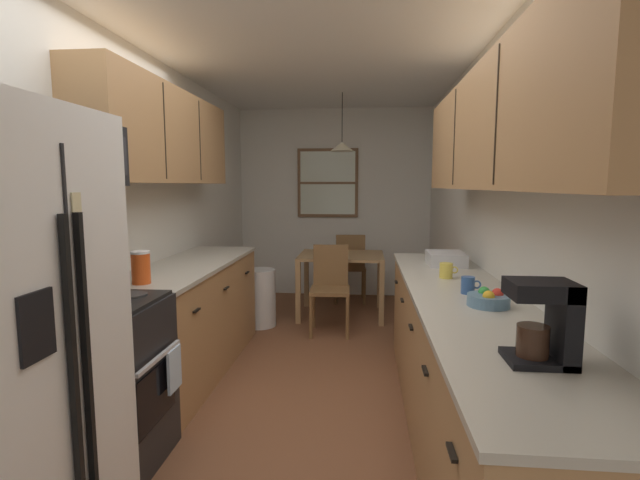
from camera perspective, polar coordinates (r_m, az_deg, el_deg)
The scene contains 25 objects.
ground_plane at distance 4.01m, azimuth -0.77°, elevation -15.46°, with size 12.00×12.00×0.00m, color brown.
wall_left at distance 4.10m, azimuth -19.95°, elevation 2.95°, with size 0.10×9.00×2.55m, color silver.
wall_right at distance 3.82m, azimuth 19.79°, elevation 2.70°, with size 0.10×9.00×2.55m, color silver.
wall_back at distance 6.36m, azimuth 1.83°, elevation 4.61°, with size 4.40×0.10×2.55m, color silver.
ceiling_slab at distance 3.86m, azimuth -0.84°, elevation 22.86°, with size 4.40×9.00×0.08m, color white.
stove_range at distance 2.82m, azimuth -25.81°, elevation -15.74°, with size 0.66×0.61×1.10m.
microwave_over_range at distance 2.69m, azimuth -29.27°, elevation 9.34°, with size 0.39×0.58×0.32m.
counter_left at distance 3.94m, azimuth -15.86°, elevation -9.21°, with size 0.64×2.00×0.90m.
upper_cabinets_left at distance 3.82m, azimuth -18.86°, elevation 12.07°, with size 0.33×2.08×0.71m.
counter_right at distance 2.90m, azimuth 17.48°, elevation -15.19°, with size 0.64×3.18×0.90m.
upper_cabinets_right at distance 2.70m, azimuth 21.76°, elevation 12.78°, with size 0.33×2.86×0.65m.
dining_table at distance 5.34m, azimuth 2.67°, elevation -2.97°, with size 0.97×0.78×0.73m.
dining_chair_near at distance 4.78m, azimuth 1.29°, elevation -5.52°, with size 0.41×0.41×0.90m.
dining_chair_far at distance 5.94m, azimuth 3.77°, elevation -3.08°, with size 0.42×0.42×0.90m.
pendant_light at distance 5.28m, azimuth 2.75°, elevation 11.55°, with size 0.27×0.27×0.65m.
back_window at distance 6.29m, azimuth 0.97°, elevation 7.11°, with size 0.83×0.05×0.93m.
trash_bin at distance 5.04m, azimuth -7.43°, elevation -7.14°, with size 0.33×0.33×0.62m, color silver.
storage_canister at distance 3.13m, azimuth -21.39°, elevation -3.18°, with size 0.12×0.12×0.21m.
dish_towel at distance 2.79m, azimuth -17.67°, elevation -15.07°, with size 0.02×0.16×0.24m, color silver.
coffee_maker at distance 1.81m, azimuth 26.53°, elevation -8.93°, with size 0.22×0.18×0.29m.
mug_by_coffeemaker at distance 3.21m, azimuth 15.44°, elevation -3.68°, with size 0.12×0.09×0.10m.
mug_spare at distance 2.79m, azimuth 17.95°, elevation -5.37°, with size 0.11×0.08×0.10m.
fruit_bowl at distance 2.55m, azimuth 20.24°, elevation -6.90°, with size 0.21×0.21×0.09m.
dish_rack at distance 3.74m, azimuth 15.37°, elevation -2.24°, with size 0.28×0.34×0.10m, color silver.
table_serving_bowl at distance 5.31m, azimuth 2.60°, elevation -1.48°, with size 0.16×0.16×0.06m, color #4C7299.
Camera 1 is at (0.41, -2.69, 1.52)m, focal length 25.73 mm.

